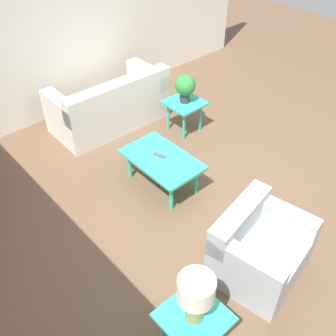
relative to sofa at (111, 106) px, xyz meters
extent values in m
plane|color=brown|center=(-2.18, 0.07, -0.32)|extent=(14.00, 14.00, 0.00)
cube|color=silver|center=(0.88, 0.07, 1.03)|extent=(0.12, 7.20, 2.70)
cube|color=silver|center=(0.05, 0.00, -0.10)|extent=(0.91, 1.76, 0.45)
cube|color=silver|center=(-0.28, 0.01, 0.32)|extent=(0.24, 1.74, 0.38)
cube|color=silver|center=(0.03, -0.77, 0.25)|extent=(0.87, 0.22, 0.25)
cube|color=silver|center=(0.07, 0.77, 0.25)|extent=(0.87, 0.22, 0.25)
cube|color=#A8ADB2|center=(-3.25, 0.49, -0.10)|extent=(0.91, 1.01, 0.44)
cube|color=#A8ADB2|center=(-2.98, 0.54, 0.27)|extent=(0.35, 0.91, 0.31)
cube|color=#A8ADB2|center=(-3.32, 0.86, 0.22)|extent=(0.78, 0.29, 0.20)
cube|color=#A8ADB2|center=(-3.19, 0.13, 0.22)|extent=(0.78, 0.29, 0.20)
cube|color=#2DB79E|center=(-1.59, 0.35, 0.10)|extent=(1.00, 0.62, 0.04)
cylinder|color=#2DB79E|center=(-1.99, 0.15, -0.12)|extent=(0.05, 0.05, 0.39)
cylinder|color=#2DB79E|center=(-1.19, 0.15, -0.12)|extent=(0.05, 0.05, 0.39)
cylinder|color=#2DB79E|center=(-1.99, 0.56, -0.12)|extent=(0.05, 0.05, 0.39)
cylinder|color=#2DB79E|center=(-1.19, 0.56, -0.12)|extent=(0.05, 0.05, 0.39)
cube|color=#2DB79E|center=(-0.86, -0.74, 0.15)|extent=(0.51, 0.51, 0.04)
cylinder|color=#2DB79E|center=(-1.04, -0.91, -0.09)|extent=(0.04, 0.04, 0.45)
cylinder|color=#2DB79E|center=(-0.69, -0.91, -0.09)|extent=(0.04, 0.04, 0.45)
cylinder|color=#2DB79E|center=(-1.04, -0.56, -0.09)|extent=(0.04, 0.04, 0.45)
cylinder|color=#2DB79E|center=(-0.69, -0.56, -0.09)|extent=(0.04, 0.04, 0.45)
cube|color=#2DB79E|center=(-3.36, 1.55, 0.15)|extent=(0.51, 0.51, 0.04)
cylinder|color=#2DB79E|center=(-3.54, 1.38, -0.09)|extent=(0.04, 0.04, 0.45)
cylinder|color=#2DB79E|center=(-3.19, 1.38, -0.09)|extent=(0.04, 0.04, 0.45)
cylinder|color=#2DB79E|center=(-3.19, 1.72, -0.09)|extent=(0.04, 0.04, 0.45)
cylinder|color=#333338|center=(-0.86, -0.74, 0.24)|extent=(0.14, 0.14, 0.15)
sphere|color=#2D7F38|center=(-0.86, -0.74, 0.44)|extent=(0.30, 0.30, 0.30)
cylinder|color=#997F4C|center=(-3.36, 1.55, 0.31)|extent=(0.15, 0.15, 0.28)
cylinder|color=white|center=(-3.36, 1.55, 0.55)|extent=(0.29, 0.29, 0.21)
cube|color=#4C4C51|center=(-1.54, 0.34, 0.13)|extent=(0.16, 0.08, 0.02)
camera|label=1|loc=(-4.46, 2.82, 3.12)|focal=42.00mm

